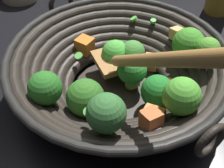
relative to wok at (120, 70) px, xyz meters
name	(u,v)px	position (x,y,z in m)	size (l,w,h in m)	color
ground_plane	(118,92)	(0.00, 0.00, -0.06)	(4.00, 4.00, 0.00)	black
wok	(120,70)	(0.00, 0.00, 0.00)	(0.41, 0.37, 0.26)	black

